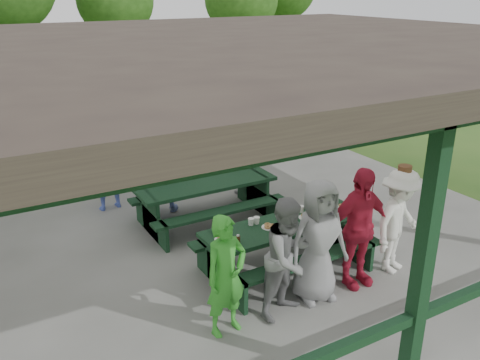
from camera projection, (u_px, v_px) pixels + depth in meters
ground at (230, 245)px, 8.39m from camera, size 90.00×90.00×0.00m
concrete_slab at (230, 243)px, 8.37m from camera, size 10.00×8.00×0.10m
pavilion_structure at (228, 49)px, 7.26m from camera, size 10.60×8.60×3.24m
picnic_table_near at (285, 241)px, 7.34m from camera, size 2.48×1.39×0.75m
picnic_table_far at (207, 198)px, 8.83m from camera, size 2.43×1.39×0.75m
table_setting at (280, 222)px, 7.20m from camera, size 2.30×0.45×0.10m
contestant_green at (226, 276)px, 5.91m from camera, size 0.60×0.44×1.52m
contestant_grey_left at (289, 257)px, 6.25m from camera, size 0.91×0.80×1.57m
contestant_grey_mid at (318, 241)px, 6.54m from camera, size 0.88×0.63×1.68m
contestant_red at (358, 228)px, 6.85m from camera, size 1.02×0.45×1.72m
contestant_white_fedora at (398, 221)px, 7.21m from camera, size 1.14×0.87×1.62m
spectator_lblue at (161, 173)px, 9.21m from camera, size 1.44×0.86×1.48m
spectator_blue at (106, 167)px, 9.27m from camera, size 0.64×0.46×1.64m
spectator_grey at (245, 156)px, 10.00m from camera, size 0.91×0.81×1.54m
pickup_truck at (100, 96)px, 16.30m from camera, size 5.42×3.47×1.39m
farm_trailer at (43, 108)px, 14.95m from camera, size 3.75×1.89×1.30m
tree_mid at (115, 0)px, 21.67m from camera, size 3.27×3.27×5.12m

